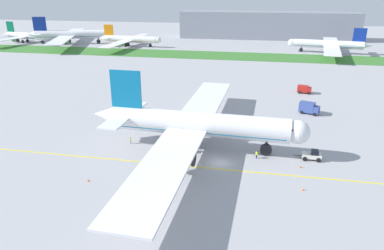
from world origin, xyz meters
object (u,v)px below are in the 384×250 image
at_px(pushback_tug, 312,155).
at_px(parked_airliner_far_left, 26,36).
at_px(ground_crew_wingwalker_port, 131,140).
at_px(service_truck_baggage_loader, 304,89).
at_px(ground_crew_marshaller_front, 257,154).
at_px(traffic_cone_near_nose, 300,166).
at_px(traffic_cone_starboard_wing, 88,180).
at_px(airliner_foreground, 195,124).
at_px(service_truck_fuel_bowser, 309,108).
at_px(traffic_cone_port_wing, 303,189).
at_px(parked_airliner_far_outer, 329,45).
at_px(parked_airliner_far_centre, 70,35).
at_px(parked_airliner_far_right, 129,39).

bearing_deg(pushback_tug, parked_airliner_far_left, 139.17).
relative_size(ground_crew_wingwalker_port, service_truck_baggage_loader, 0.33).
bearing_deg(ground_crew_wingwalker_port, ground_crew_marshaller_front, -4.36).
bearing_deg(traffic_cone_near_nose, service_truck_baggage_loader, 83.77).
xyz_separation_m(ground_crew_marshaller_front, parked_airliner_far_left, (-149.22, 140.29, 3.39)).
relative_size(traffic_cone_starboard_wing, parked_airliner_far_left, 0.01).
bearing_deg(airliner_foreground, service_truck_fuel_bowser, 46.60).
distance_m(traffic_cone_port_wing, service_truck_fuel_bowser, 42.70).
bearing_deg(parked_airliner_far_outer, traffic_cone_port_wing, -100.46).
bearing_deg(pushback_tug, traffic_cone_starboard_wing, -157.64).
bearing_deg(traffic_cone_near_nose, ground_crew_wingwalker_port, 172.81).
height_order(airliner_foreground, traffic_cone_port_wing, airliner_foreground).
relative_size(airliner_foreground, parked_airliner_far_centre, 0.91).
relative_size(traffic_cone_starboard_wing, parked_airliner_far_centre, 0.01).
distance_m(parked_airliner_far_left, parked_airliner_far_outer, 184.76).
distance_m(ground_crew_marshaller_front, traffic_cone_starboard_wing, 33.82).
bearing_deg(traffic_cone_starboard_wing, airliner_foreground, 46.89).
xyz_separation_m(pushback_tug, ground_crew_wingwalker_port, (-39.54, 0.52, 0.00)).
relative_size(ground_crew_wingwalker_port, ground_crew_marshaller_front, 0.96).
relative_size(ground_crew_wingwalker_port, parked_airliner_far_outer, 0.02).
bearing_deg(parked_airliner_far_outer, ground_crew_marshaller_front, -104.60).
xyz_separation_m(ground_crew_wingwalker_port, traffic_cone_starboard_wing, (-1.81, -17.53, -0.69)).
distance_m(ground_crew_marshaller_front, traffic_cone_port_wing, 13.87).
bearing_deg(traffic_cone_starboard_wing, parked_airliner_far_outer, 66.61).
height_order(ground_crew_marshaller_front, service_truck_fuel_bowser, service_truck_fuel_bowser).
distance_m(pushback_tug, traffic_cone_near_nose, 4.93).
distance_m(traffic_cone_starboard_wing, service_truck_baggage_loader, 81.25).
relative_size(traffic_cone_starboard_wing, service_truck_fuel_bowser, 0.10).
relative_size(service_truck_baggage_loader, parked_airliner_far_left, 0.08).
bearing_deg(airliner_foreground, ground_crew_marshaller_front, -10.48).
xyz_separation_m(parked_airliner_far_centre, parked_airliner_far_outer, (155.02, -5.31, -1.00)).
bearing_deg(pushback_tug, traffic_cone_port_wing, -102.98).
relative_size(service_truck_fuel_bowser, parked_airliner_far_right, 0.09).
height_order(ground_crew_marshaller_front, traffic_cone_starboard_wing, ground_crew_marshaller_front).
bearing_deg(parked_airliner_far_outer, traffic_cone_starboard_wing, -113.39).
bearing_deg(traffic_cone_port_wing, traffic_cone_starboard_wing, -173.64).
height_order(ground_crew_marshaller_front, parked_airliner_far_outer, parked_airliner_far_outer).
relative_size(traffic_cone_starboard_wing, service_truck_baggage_loader, 0.12).
bearing_deg(parked_airliner_far_centre, traffic_cone_starboard_wing, -60.34).
relative_size(pushback_tug, traffic_cone_near_nose, 9.74).
bearing_deg(parked_airliner_far_left, parked_airliner_far_centre, 2.56).
relative_size(ground_crew_wingwalker_port, parked_airliner_far_centre, 0.02).
bearing_deg(parked_airliner_far_centre, parked_airliner_far_left, -177.44).
distance_m(airliner_foreground, parked_airliner_far_right, 150.70).
height_order(traffic_cone_port_wing, parked_airliner_far_centre, parked_airliner_far_centre).
bearing_deg(traffic_cone_near_nose, traffic_cone_port_wing, -92.20).
bearing_deg(parked_airliner_far_centre, service_truck_baggage_loader, -33.61).
bearing_deg(parked_airliner_far_centre, parked_airliner_far_outer, -1.96).
distance_m(ground_crew_marshaller_front, service_truck_baggage_loader, 54.45).
bearing_deg(pushback_tug, service_truck_baggage_loader, 86.18).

